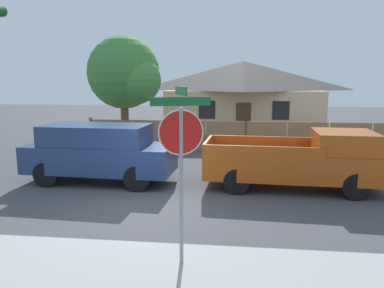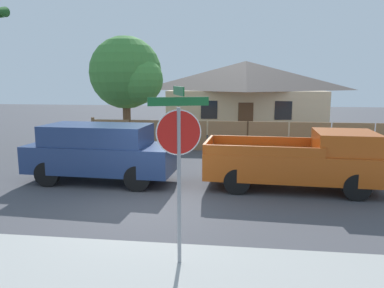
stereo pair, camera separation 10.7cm
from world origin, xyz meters
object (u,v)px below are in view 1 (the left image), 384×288
Objects in this scene: red_suv at (100,151)px; stop_sign at (181,145)px; house at (243,94)px; oak_tree at (126,74)px; orange_pickup at (300,160)px.

red_suv is 1.52× the size of stop_sign.
oak_tree is (-5.95, -7.81, 1.21)m from house.
stop_sign is at bearing -94.07° from house.
house is at bearing 66.63° from stop_sign.
house is at bearing 52.69° from oak_tree.
house reaches higher than stop_sign.
house is 1.92× the size of oak_tree.
red_suv is (1.09, -6.99, -2.58)m from oak_tree.
stop_sign reaches higher than orange_pickup.
house is 2.17× the size of red_suv.
house is at bearing 98.88° from orange_pickup.
orange_pickup is (6.40, -0.01, -0.14)m from red_suv.
red_suv is at bearing 104.27° from stop_sign.
stop_sign reaches higher than red_suv.
oak_tree reaches higher than stop_sign.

